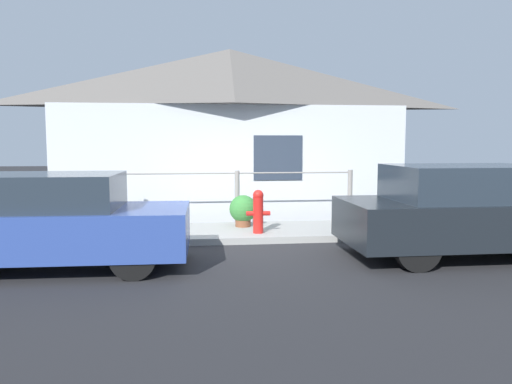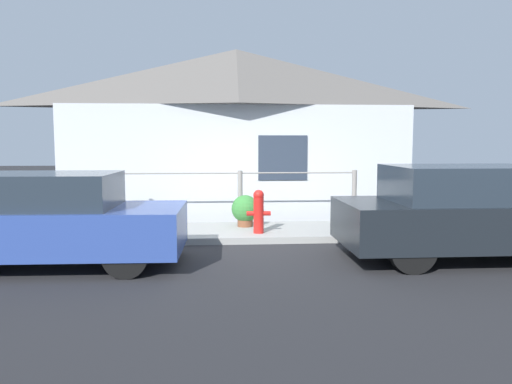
# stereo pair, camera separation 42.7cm
# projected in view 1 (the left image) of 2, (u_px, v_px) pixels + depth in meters

# --- Properties ---
(ground_plane) EXTENTS (60.00, 60.00, 0.00)m
(ground_plane) POSITION_uv_depth(u_px,v_px,m) (245.00, 245.00, 8.76)
(ground_plane) COLOR #262628
(sidewalk) EXTENTS (24.00, 1.76, 0.12)m
(sidewalk) POSITION_uv_depth(u_px,v_px,m) (240.00, 232.00, 9.62)
(sidewalk) COLOR #9E9E99
(sidewalk) RESTS_ON ground_plane
(house) EXTENTS (8.35, 2.23, 4.01)m
(house) POSITION_uv_depth(u_px,v_px,m) (230.00, 86.00, 11.88)
(house) COLOR silver
(house) RESTS_ON ground_plane
(fence) EXTENTS (4.90, 0.10, 1.09)m
(fence) POSITION_uv_depth(u_px,v_px,m) (237.00, 194.00, 10.27)
(fence) COLOR gray
(fence) RESTS_ON sidewalk
(car_left) EXTENTS (3.67, 1.69, 1.36)m
(car_left) POSITION_uv_depth(u_px,v_px,m) (56.00, 222.00, 7.05)
(car_left) COLOR #2D4793
(car_left) RESTS_ON ground_plane
(car_right) EXTENTS (4.07, 1.77, 1.44)m
(car_right) POSITION_uv_depth(u_px,v_px,m) (471.00, 211.00, 7.80)
(car_right) COLOR black
(car_right) RESTS_ON ground_plane
(fire_hydrant) EXTENTS (0.44, 0.20, 0.80)m
(fire_hydrant) POSITION_uv_depth(u_px,v_px,m) (258.00, 210.00, 9.19)
(fire_hydrant) COLOR red
(fire_hydrant) RESTS_ON sidewalk
(potted_plant_near_hydrant) EXTENTS (0.54, 0.54, 0.63)m
(potted_plant_near_hydrant) POSITION_uv_depth(u_px,v_px,m) (243.00, 210.00, 9.91)
(potted_plant_near_hydrant) COLOR brown
(potted_plant_near_hydrant) RESTS_ON sidewalk
(potted_plant_by_fence) EXTENTS (0.33, 0.33, 0.44)m
(potted_plant_by_fence) POSITION_uv_depth(u_px,v_px,m) (133.00, 216.00, 9.93)
(potted_plant_by_fence) COLOR slate
(potted_plant_by_fence) RESTS_ON sidewalk
(potted_plant_corner) EXTENTS (0.50, 0.50, 0.65)m
(potted_plant_corner) POSITION_uv_depth(u_px,v_px,m) (397.00, 205.00, 10.40)
(potted_plant_corner) COLOR #9E5638
(potted_plant_corner) RESTS_ON sidewalk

